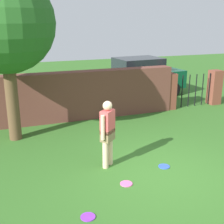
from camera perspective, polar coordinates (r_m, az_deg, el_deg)
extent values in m
plane|color=#336623|center=(7.21, 9.28, -11.47)|extent=(40.00, 40.00, 0.00)
cube|color=brown|center=(10.57, -10.23, 2.69)|extent=(8.53, 0.50, 1.69)
cylinder|color=brown|center=(9.16, -18.13, 2.70)|extent=(0.35, 0.35, 2.56)
sphere|color=#286023|center=(8.91, -19.36, 15.38)|extent=(2.70, 2.70, 2.70)
cylinder|color=beige|center=(7.43, -0.41, -6.68)|extent=(0.14, 0.14, 0.85)
cylinder|color=beige|center=(7.26, -1.23, -7.30)|extent=(0.14, 0.14, 0.85)
cube|color=olive|center=(7.20, -0.83, -4.26)|extent=(0.41, 0.40, 0.28)
cube|color=#CC4C4C|center=(7.09, -0.84, -1.81)|extent=(0.41, 0.40, 0.55)
sphere|color=beige|center=(6.97, -0.85, 1.18)|extent=(0.22, 0.22, 0.22)
cylinder|color=beige|center=(7.30, 0.01, -1.86)|extent=(0.09, 0.09, 0.58)
cylinder|color=beige|center=(6.93, -1.72, -2.93)|extent=(0.09, 0.09, 0.58)
cube|color=brown|center=(12.11, 10.58, 3.80)|extent=(0.44, 0.44, 1.40)
cube|color=brown|center=(13.31, 18.55, 4.39)|extent=(0.44, 0.44, 1.40)
cylinder|color=black|center=(12.26, 11.65, 3.66)|extent=(0.04, 0.04, 1.30)
cylinder|color=black|center=(12.43, 12.91, 3.76)|extent=(0.04, 0.04, 1.30)
cylinder|color=black|center=(12.60, 14.13, 3.85)|extent=(0.04, 0.04, 1.30)
cylinder|color=black|center=(12.78, 15.32, 3.95)|extent=(0.04, 0.04, 1.30)
cylinder|color=black|center=(12.97, 16.48, 4.03)|extent=(0.04, 0.04, 1.30)
cylinder|color=black|center=(13.16, 17.60, 4.12)|extent=(0.04, 0.04, 1.30)
cube|color=#0C4C2D|center=(14.10, 4.84, 5.97)|extent=(4.34, 2.07, 0.80)
cube|color=#1E2328|center=(13.98, 4.91, 8.79)|extent=(2.13, 1.67, 0.60)
cylinder|color=black|center=(12.82, 1.41, 3.07)|extent=(0.66, 0.28, 0.64)
cylinder|color=black|center=(14.31, -1.67, 4.56)|extent=(0.66, 0.28, 0.64)
cylinder|color=black|center=(14.23, 11.30, 4.15)|extent=(0.66, 0.28, 0.64)
cylinder|color=black|center=(15.59, 7.59, 5.45)|extent=(0.66, 0.28, 0.64)
cylinder|color=purple|center=(5.82, -4.50, -18.88)|extent=(0.27, 0.27, 0.02)
cylinder|color=blue|center=(7.57, 9.65, -9.95)|extent=(0.27, 0.27, 0.02)
cylinder|color=pink|center=(6.77, 2.67, -13.18)|extent=(0.27, 0.27, 0.02)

